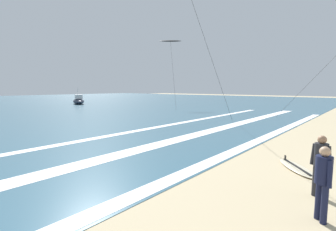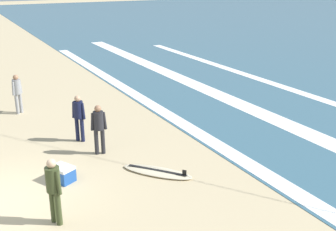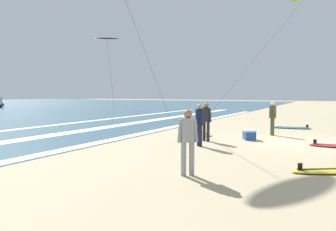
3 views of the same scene
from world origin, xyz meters
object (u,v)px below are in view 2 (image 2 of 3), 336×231
(cooler_box, at_px, (63,174))
(surfer_mid_group, at_px, (17,90))
(surfer_left_near, at_px, (99,125))
(surfer_background_far, at_px, (53,185))
(surfer_right_near, at_px, (79,114))
(surfboard_left_pile, at_px, (157,172))

(cooler_box, bearing_deg, surfer_mid_group, -179.43)
(surfer_left_near, height_order, surfer_background_far, same)
(surfer_left_near, xyz_separation_m, surfer_mid_group, (-5.31, -1.56, 0.00))
(surfer_background_far, bearing_deg, surfer_left_near, 145.96)
(surfer_right_near, bearing_deg, surfboard_left_pile, 20.12)
(surfboard_left_pile, distance_m, cooler_box, 2.62)
(surfer_mid_group, height_order, surfer_background_far, same)
(surfer_background_far, bearing_deg, surfer_right_near, 157.08)
(surfer_right_near, bearing_deg, cooler_box, -26.20)
(surfer_mid_group, relative_size, surfer_background_far, 1.00)
(cooler_box, bearing_deg, surfer_left_near, 129.53)
(cooler_box, bearing_deg, surfboard_left_pile, 72.10)
(surfer_mid_group, bearing_deg, surfer_right_near, 18.30)
(surfer_right_near, xyz_separation_m, surfer_mid_group, (-4.00, -1.32, 0.00))
(surfer_left_near, xyz_separation_m, surfboard_left_pile, (2.04, 0.99, -0.91))
(surfboard_left_pile, xyz_separation_m, cooler_box, (-0.80, -2.49, 0.18))
(surfer_right_near, distance_m, cooler_box, 2.94)
(surfer_mid_group, distance_m, cooler_box, 6.59)
(surfer_left_near, height_order, surfboard_left_pile, surfer_left_near)
(surfer_mid_group, bearing_deg, surfer_background_far, -3.86)
(surfer_left_near, bearing_deg, surfer_right_near, -169.52)
(cooler_box, bearing_deg, surfer_right_near, 153.80)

